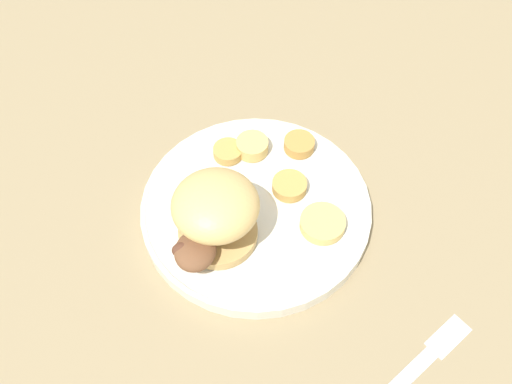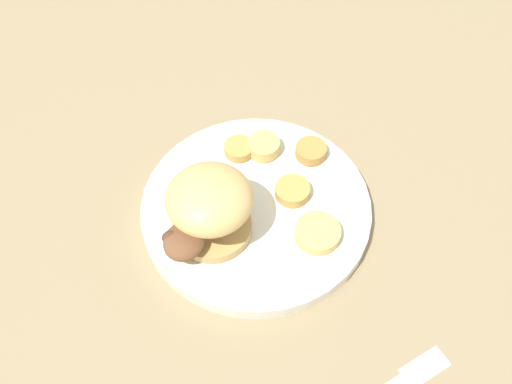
% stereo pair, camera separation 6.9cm
% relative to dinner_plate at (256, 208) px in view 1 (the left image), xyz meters
% --- Properties ---
extents(ground_plane, '(4.00, 4.00, 0.00)m').
position_rel_dinner_plate_xyz_m(ground_plane, '(0.00, 0.00, -0.01)').
color(ground_plane, '#937F5B').
extents(dinner_plate, '(0.27, 0.27, 0.02)m').
position_rel_dinner_plate_xyz_m(dinner_plate, '(0.00, 0.00, 0.00)').
color(dinner_plate, white).
rests_on(dinner_plate, ground_plane).
extents(sandwich, '(0.10, 0.12, 0.09)m').
position_rel_dinner_plate_xyz_m(sandwich, '(-0.03, -0.06, 0.06)').
color(sandwich, tan).
rests_on(sandwich, dinner_plate).
extents(potato_round_0, '(0.05, 0.05, 0.01)m').
position_rel_dinner_plate_xyz_m(potato_round_0, '(0.08, 0.00, 0.02)').
color(potato_round_0, '#DBB766').
rests_on(potato_round_0, dinner_plate).
extents(potato_round_1, '(0.04, 0.04, 0.01)m').
position_rel_dinner_plate_xyz_m(potato_round_1, '(0.03, 0.04, 0.02)').
color(potato_round_1, tan).
rests_on(potato_round_1, dinner_plate).
extents(potato_round_2, '(0.04, 0.04, 0.01)m').
position_rel_dinner_plate_xyz_m(potato_round_2, '(-0.06, 0.06, 0.02)').
color(potato_round_2, tan).
rests_on(potato_round_2, dinner_plate).
extents(potato_round_3, '(0.04, 0.04, 0.01)m').
position_rel_dinner_plate_xyz_m(potato_round_3, '(0.02, 0.10, 0.02)').
color(potato_round_3, '#BC8942').
rests_on(potato_round_3, dinner_plate).
extents(potato_round_4, '(0.04, 0.04, 0.02)m').
position_rel_dinner_plate_xyz_m(potato_round_4, '(-0.04, 0.07, 0.02)').
color(potato_round_4, '#DBB766').
rests_on(potato_round_4, dinner_plate).
extents(fork, '(0.09, 0.14, 0.00)m').
position_rel_dinner_plate_xyz_m(fork, '(0.23, -0.11, -0.01)').
color(fork, silver).
rests_on(fork, ground_plane).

